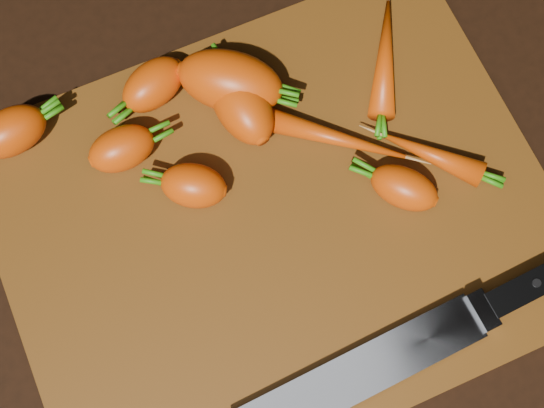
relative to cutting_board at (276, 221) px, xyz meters
name	(u,v)px	position (x,y,z in m)	size (l,w,h in m)	color
ground	(276,224)	(0.00, 0.00, -0.01)	(2.00, 2.00, 0.01)	black
cutting_board	(276,221)	(0.00, 0.00, 0.00)	(0.50, 0.40, 0.01)	#5C330D
carrot_0	(12,132)	(-0.19, 0.17, 0.03)	(0.07, 0.04, 0.04)	#C53E05
carrot_1	(194,186)	(-0.06, 0.05, 0.03)	(0.06, 0.04, 0.04)	#C53E05
carrot_2	(230,81)	(0.01, 0.13, 0.04)	(0.10, 0.06, 0.06)	#C53E05
carrot_3	(241,104)	(0.01, 0.11, 0.03)	(0.09, 0.05, 0.05)	#C53E05
carrot_4	(153,84)	(-0.06, 0.16, 0.03)	(0.07, 0.04, 0.04)	#C53E05
carrot_5	(122,149)	(-0.11, 0.11, 0.03)	(0.06, 0.04, 0.04)	#C53E05
carrot_6	(404,188)	(0.12, -0.02, 0.02)	(0.06, 0.04, 0.04)	#C53E05
carrot_7	(385,57)	(0.16, 0.10, 0.02)	(0.13, 0.03, 0.03)	#C53E05
carrot_8	(333,137)	(0.08, 0.05, 0.02)	(0.14, 0.02, 0.02)	#C53E05
carrot_9	(432,155)	(0.16, 0.00, 0.02)	(0.10, 0.03, 0.03)	#C53E05
knife	(383,362)	(0.03, -0.16, 0.02)	(0.38, 0.05, 0.02)	gray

